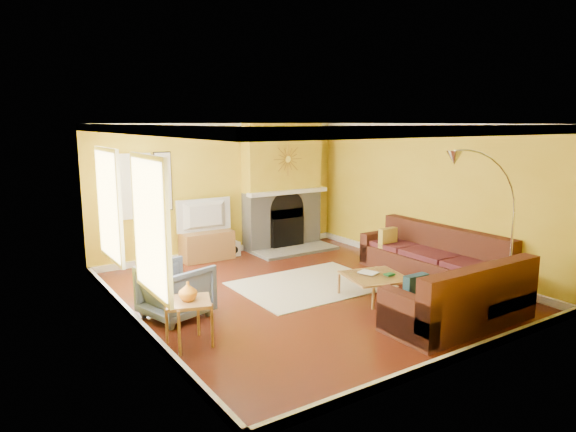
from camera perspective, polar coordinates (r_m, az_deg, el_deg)
floor at (r=8.46m, az=1.93°, el=-8.49°), size 5.50×6.00×0.02m
ceiling at (r=8.00m, az=2.06°, el=10.27°), size 5.50×6.00×0.02m
wall_back at (r=10.69m, az=-7.38°, el=2.93°), size 5.50×0.02×2.70m
wall_front at (r=5.97m, az=18.94°, el=-3.54°), size 5.50×0.02×2.70m
wall_left at (r=6.93m, az=-17.00°, el=-1.55°), size 0.02×6.00×2.70m
wall_right at (r=9.95m, az=15.09°, el=2.10°), size 0.02×6.00×2.70m
baseboard at (r=8.43m, az=1.94°, el=-8.04°), size 5.50×6.00×0.12m
crown_molding at (r=8.00m, az=2.05°, el=9.77°), size 5.50×6.00×0.12m
window_left_near at (r=8.15m, az=-19.39°, el=1.14°), size 0.06×1.22×1.72m
window_left_far at (r=6.35m, az=-15.18°, el=-1.15°), size 0.06×1.22×1.72m
window_back at (r=9.94m, az=-17.18°, el=3.15°), size 0.82×0.06×1.22m
wall_art at (r=10.14m, az=-13.68°, el=3.74°), size 0.34×0.04×1.14m
fireplace at (r=11.16m, az=-0.65°, el=3.34°), size 1.80×0.40×2.70m
mantel at (r=10.97m, az=0.03°, el=2.69°), size 1.92×0.22×0.08m
hearth at (r=10.96m, az=0.92°, el=-3.83°), size 1.80×0.70×0.06m
sunburst at (r=10.91m, az=-0.00°, el=6.34°), size 0.70×0.04×0.70m
rug at (r=8.78m, az=2.43°, el=-7.64°), size 2.40×1.80×0.02m
sectional_sofa at (r=8.46m, az=13.07°, el=-5.50°), size 2.87×3.49×0.90m
coffee_table at (r=8.30m, az=9.61°, el=-7.66°), size 1.07×1.07×0.35m
media_console at (r=10.41m, az=-8.99°, el=-3.28°), size 1.04×0.47×0.57m
tv at (r=10.28m, az=-9.09°, el=0.04°), size 1.14×0.19×0.65m
subwoofer at (r=10.69m, az=-6.33°, el=-3.61°), size 0.29×0.29×0.29m
armchair at (r=7.49m, az=-12.33°, el=-8.07°), size 1.04×1.03×0.78m
side_table at (r=6.57m, az=-10.93°, el=-11.58°), size 0.68×0.68×0.58m
vase at (r=6.43m, az=-11.06°, el=-8.19°), size 0.26×0.26×0.24m
book at (r=8.21m, az=8.54°, el=-6.42°), size 0.30×0.34×0.03m
arc_lamp at (r=7.70m, az=21.09°, el=-1.89°), size 1.48×0.36×2.36m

